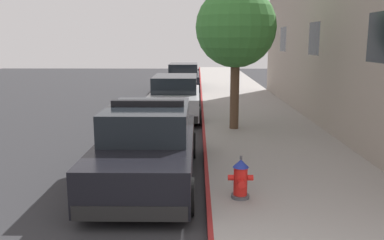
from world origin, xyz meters
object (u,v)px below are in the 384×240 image
object	(u,v)px
parked_car_dark_far	(184,77)
street_tree	(236,28)
parked_car_silver_ahead	(175,97)
fire_hydrant	(241,179)
police_cruiser	(148,145)

from	to	relation	value
parked_car_dark_far	street_tree	bearing A→B (deg)	-80.27
parked_car_silver_ahead	fire_hydrant	distance (m)	8.94
parked_car_silver_ahead	parked_car_dark_far	world-z (taller)	same
police_cruiser	parked_car_dark_far	distance (m)	16.03
street_tree	parked_car_dark_far	bearing A→B (deg)	99.73
fire_hydrant	street_tree	bearing A→B (deg)	86.10
fire_hydrant	police_cruiser	bearing A→B (deg)	141.94
police_cruiser	parked_car_silver_ahead	bearing A→B (deg)	88.80
parked_car_dark_far	street_tree	distance (m)	12.03
police_cruiser	parked_car_silver_ahead	size ratio (longest dim) A/B	1.00
police_cruiser	parked_car_silver_ahead	distance (m)	7.41
police_cruiser	street_tree	world-z (taller)	street_tree
police_cruiser	fire_hydrant	distance (m)	2.26
parked_car_dark_far	street_tree	world-z (taller)	street_tree
parked_car_silver_ahead	parked_car_dark_far	size ratio (longest dim) A/B	1.00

